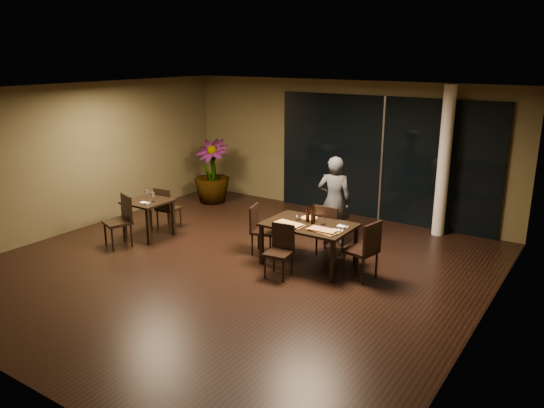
% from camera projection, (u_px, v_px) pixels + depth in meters
% --- Properties ---
extents(ground, '(8.00, 8.00, 0.00)m').
position_uv_depth(ground, '(235.00, 267.00, 9.19)').
color(ground, black).
rests_on(ground, ground).
extents(wall_back, '(8.00, 0.10, 3.00)m').
position_uv_depth(wall_back, '(343.00, 147.00, 12.01)').
color(wall_back, '#4A4227').
rests_on(wall_back, ground).
extents(wall_left, '(0.10, 8.00, 3.00)m').
position_uv_depth(wall_left, '(78.00, 157.00, 10.94)').
color(wall_left, '#4A4227').
rests_on(wall_left, ground).
extents(wall_right, '(0.10, 8.00, 3.00)m').
position_uv_depth(wall_right, '(490.00, 226.00, 6.61)').
color(wall_right, '#4A4227').
rests_on(wall_right, ground).
extents(ceiling, '(8.00, 8.00, 0.04)m').
position_uv_depth(ceiling, '(232.00, 89.00, 8.35)').
color(ceiling, silver).
rests_on(ceiling, wall_back).
extents(window_panel, '(5.00, 0.06, 2.70)m').
position_uv_depth(window_panel, '(382.00, 159.00, 11.45)').
color(window_panel, black).
rests_on(window_panel, ground).
extents(column, '(0.24, 0.24, 3.00)m').
position_uv_depth(column, '(444.00, 162.00, 10.41)').
color(column, white).
rests_on(column, ground).
extents(main_table, '(1.50, 1.00, 0.75)m').
position_uv_depth(main_table, '(309.00, 228.00, 9.11)').
color(main_table, black).
rests_on(main_table, ground).
extents(side_table, '(0.80, 0.80, 0.75)m').
position_uv_depth(side_table, '(148.00, 207.00, 10.54)').
color(side_table, black).
rests_on(side_table, ground).
extents(chair_main_far, '(0.47, 0.47, 0.95)m').
position_uv_depth(chair_main_far, '(328.00, 227.00, 9.57)').
color(chair_main_far, black).
rests_on(chair_main_far, ground).
extents(chair_main_near, '(0.45, 0.45, 0.87)m').
position_uv_depth(chair_main_near, '(280.00, 248.00, 8.71)').
color(chair_main_near, black).
rests_on(chair_main_near, ground).
extents(chair_main_left, '(0.52, 0.52, 0.91)m').
position_uv_depth(chair_main_left, '(260.00, 227.00, 9.69)').
color(chair_main_left, black).
rests_on(chair_main_left, ground).
extents(chair_main_right, '(0.54, 0.54, 0.99)m').
position_uv_depth(chair_main_right, '(366.00, 247.00, 8.54)').
color(chair_main_right, black).
rests_on(chair_main_right, ground).
extents(chair_side_far, '(0.45, 0.45, 0.89)m').
position_uv_depth(chair_side_far, '(166.00, 206.00, 11.01)').
color(chair_side_far, black).
rests_on(chair_side_far, ground).
extents(chair_side_near, '(0.58, 0.58, 0.98)m').
position_uv_depth(chair_side_near, '(121.00, 218.00, 10.08)').
color(chair_side_near, black).
rests_on(chair_side_near, ground).
extents(diner, '(0.68, 0.55, 1.73)m').
position_uv_depth(diner, '(334.00, 201.00, 10.02)').
color(diner, '#2D2F32').
rests_on(diner, ground).
extents(potted_plant, '(0.96, 0.96, 1.54)m').
position_uv_depth(potted_plant, '(212.00, 172.00, 12.93)').
color(potted_plant, '#234C19').
rests_on(potted_plant, ground).
extents(pizza_board_left, '(0.56, 0.30, 0.01)m').
position_uv_depth(pizza_board_left, '(289.00, 225.00, 9.01)').
color(pizza_board_left, '#442C16').
rests_on(pizza_board_left, main_table).
extents(pizza_board_right, '(0.60, 0.39, 0.01)m').
position_uv_depth(pizza_board_right, '(323.00, 231.00, 8.69)').
color(pizza_board_right, '#4A3318').
rests_on(pizza_board_right, main_table).
extents(oblong_pizza_left, '(0.48, 0.27, 0.02)m').
position_uv_depth(oblong_pizza_left, '(289.00, 224.00, 9.00)').
color(oblong_pizza_left, maroon).
rests_on(oblong_pizza_left, pizza_board_left).
extents(oblong_pizza_right, '(0.45, 0.21, 0.02)m').
position_uv_depth(oblong_pizza_right, '(323.00, 230.00, 8.69)').
color(oblong_pizza_right, maroon).
rests_on(oblong_pizza_right, pizza_board_right).
extents(round_pizza, '(0.27, 0.27, 0.01)m').
position_uv_depth(round_pizza, '(309.00, 218.00, 9.37)').
color(round_pizza, '#A83612').
rests_on(round_pizza, main_table).
extents(bottle_a, '(0.06, 0.06, 0.29)m').
position_uv_depth(bottle_a, '(308.00, 214.00, 9.13)').
color(bottle_a, black).
rests_on(bottle_a, main_table).
extents(bottle_b, '(0.07, 0.07, 0.31)m').
position_uv_depth(bottle_b, '(313.00, 215.00, 9.04)').
color(bottle_b, black).
rests_on(bottle_b, main_table).
extents(bottle_c, '(0.07, 0.07, 0.33)m').
position_uv_depth(bottle_c, '(314.00, 213.00, 9.14)').
color(bottle_c, black).
rests_on(bottle_c, main_table).
extents(tumbler_left, '(0.08, 0.08, 0.10)m').
position_uv_depth(tumbler_left, '(299.00, 217.00, 9.27)').
color(tumbler_left, white).
rests_on(tumbler_left, main_table).
extents(tumbler_right, '(0.08, 0.08, 0.09)m').
position_uv_depth(tumbler_right, '(323.00, 222.00, 9.04)').
color(tumbler_right, white).
rests_on(tumbler_right, main_table).
extents(napkin_near, '(0.20, 0.14, 0.01)m').
position_uv_depth(napkin_near, '(337.00, 230.00, 8.72)').
color(napkin_near, white).
rests_on(napkin_near, main_table).
extents(napkin_far, '(0.18, 0.11, 0.01)m').
position_uv_depth(napkin_far, '(343.00, 226.00, 8.92)').
color(napkin_far, white).
rests_on(napkin_far, main_table).
extents(wine_glass_a, '(0.07, 0.07, 0.17)m').
position_uv_depth(wine_glass_a, '(147.00, 194.00, 10.66)').
color(wine_glass_a, white).
rests_on(wine_glass_a, side_table).
extents(wine_glass_b, '(0.09, 0.09, 0.20)m').
position_uv_depth(wine_glass_b, '(153.00, 197.00, 10.39)').
color(wine_glass_b, white).
rests_on(wine_glass_b, side_table).
extents(side_napkin, '(0.19, 0.13, 0.01)m').
position_uv_depth(side_napkin, '(145.00, 203.00, 10.32)').
color(side_napkin, white).
rests_on(side_napkin, side_table).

